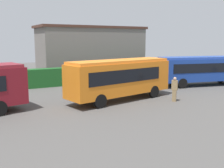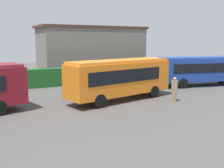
{
  "view_description": "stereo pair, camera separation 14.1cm",
  "coord_description": "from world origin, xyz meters",
  "px_view_note": "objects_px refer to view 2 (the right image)",
  "views": [
    {
      "loc": [
        -12.29,
        -19.78,
        4.7
      ],
      "look_at": [
        -1.91,
        -0.98,
        1.22
      ],
      "focal_mm": 43.37,
      "sensor_mm": 36.0,
      "label": 1
    },
    {
      "loc": [
        -12.17,
        -19.85,
        4.7
      ],
      "look_at": [
        -1.91,
        -0.98,
        1.22
      ],
      "focal_mm": 43.37,
      "sensor_mm": 36.0,
      "label": 2
    }
  ],
  "objects_px": {
    "bus_orange": "(120,77)",
    "traffic_cone": "(83,84)",
    "person_center": "(175,89)",
    "bus_blue": "(204,69)"
  },
  "relations": [
    {
      "from": "bus_blue",
      "to": "person_center",
      "type": "distance_m",
      "value": 9.02
    },
    {
      "from": "bus_orange",
      "to": "traffic_cone",
      "type": "relative_size",
      "value": 15.46
    },
    {
      "from": "bus_orange",
      "to": "person_center",
      "type": "height_order",
      "value": "bus_orange"
    },
    {
      "from": "bus_orange",
      "to": "person_center",
      "type": "relative_size",
      "value": 4.85
    },
    {
      "from": "traffic_cone",
      "to": "bus_blue",
      "type": "bearing_deg",
      "value": -22.67
    },
    {
      "from": "person_center",
      "to": "bus_blue",
      "type": "bearing_deg",
      "value": 172.38
    },
    {
      "from": "bus_orange",
      "to": "traffic_cone",
      "type": "bearing_deg",
      "value": 82.03
    },
    {
      "from": "bus_orange",
      "to": "bus_blue",
      "type": "distance_m",
      "value": 11.44
    },
    {
      "from": "bus_orange",
      "to": "bus_blue",
      "type": "height_order",
      "value": "bus_orange"
    },
    {
      "from": "bus_blue",
      "to": "traffic_cone",
      "type": "height_order",
      "value": "bus_blue"
    }
  ]
}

